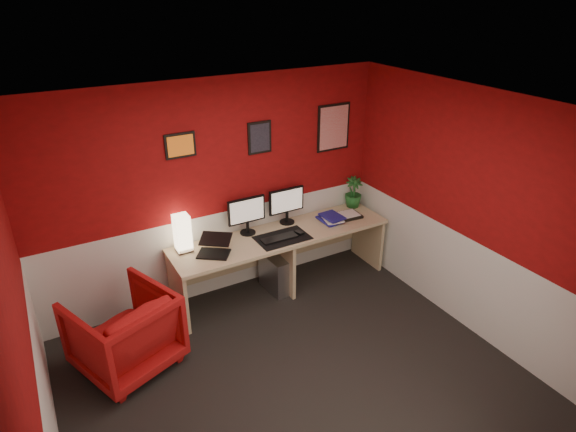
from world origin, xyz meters
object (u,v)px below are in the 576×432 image
object	(u,v)px
potted_plant	(353,192)
pc_tower	(275,273)
monitor_right	(287,200)
armchair	(124,332)
laptop	(213,246)
desk	(282,261)
zen_tray	(346,216)
monitor_left	(247,210)
shoji_lamp	(183,234)

from	to	relation	value
potted_plant	pc_tower	distance (m)	1.45
monitor_right	armchair	bearing A→B (deg)	-162.98
monitor_right	laptop	bearing A→B (deg)	-164.97
potted_plant	desk	bearing A→B (deg)	-169.57
desk	zen_tray	world-z (taller)	zen_tray
monitor_left	zen_tray	bearing A→B (deg)	-9.70
zen_tray	shoji_lamp	bearing A→B (deg)	174.84
armchair	monitor_left	bearing A→B (deg)	-179.73
shoji_lamp	armchair	bearing A→B (deg)	-143.74
desk	laptop	xyz separation A→B (m)	(-0.86, -0.06, 0.47)
monitor_right	armchair	world-z (taller)	monitor_right
desk	armchair	bearing A→B (deg)	-167.60
desk	zen_tray	bearing A→B (deg)	-0.12
armchair	laptop	bearing A→B (deg)	177.57
desk	potted_plant	bearing A→B (deg)	10.43
potted_plant	armchair	bearing A→B (deg)	-168.34
shoji_lamp	laptop	size ratio (longest dim) A/B	1.21
potted_plant	zen_tray	bearing A→B (deg)	-140.18
monitor_left	monitor_right	world-z (taller)	same
laptop	monitor_right	distance (m)	1.11
potted_plant	pc_tower	bearing A→B (deg)	-170.50
desk	monitor_left	distance (m)	0.76
desk	armchair	xyz separation A→B (m)	(-1.92, -0.42, 0.02)
laptop	desk	bearing A→B (deg)	39.93
pc_tower	monitor_right	bearing A→B (deg)	33.84
desk	laptop	distance (m)	0.98
pc_tower	armchair	size ratio (longest dim) A/B	0.53
laptop	armchair	xyz separation A→B (m)	(-1.07, -0.37, -0.45)
monitor_right	desk	bearing A→B (deg)	-131.03
potted_plant	pc_tower	size ratio (longest dim) A/B	0.87
desk	laptop	bearing A→B (deg)	-176.21
pc_tower	armchair	bearing A→B (deg)	-170.65
monitor_left	zen_tray	xyz separation A→B (m)	(1.23, -0.21, -0.28)
desk	shoji_lamp	size ratio (longest dim) A/B	6.50
desk	laptop	size ratio (longest dim) A/B	7.88
monitor_right	potted_plant	world-z (taller)	monitor_right
monitor_right	pc_tower	world-z (taller)	monitor_right
laptop	pc_tower	distance (m)	0.98
monitor_right	zen_tray	distance (m)	0.79
desk	pc_tower	bearing A→B (deg)	177.46
shoji_lamp	laptop	distance (m)	0.35
monitor_left	monitor_right	distance (m)	0.53
armchair	desk	bearing A→B (deg)	171.02
laptop	shoji_lamp	bearing A→B (deg)	172.27
shoji_lamp	pc_tower	xyz separation A→B (m)	(1.01, -0.18, -0.70)
desk	monitor_right	xyz separation A→B (m)	(0.20, 0.23, 0.66)
shoji_lamp	laptop	xyz separation A→B (m)	(0.25, -0.24, -0.09)
monitor_right	potted_plant	distance (m)	0.97
laptop	pc_tower	size ratio (longest dim) A/B	0.73
armchair	shoji_lamp	bearing A→B (deg)	-165.12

